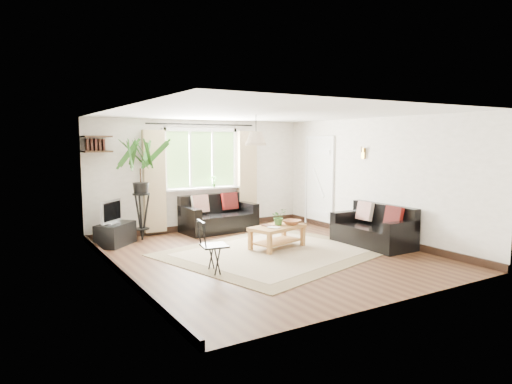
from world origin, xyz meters
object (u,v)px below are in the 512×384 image
coffee_table (277,237)px  folding_chair (214,247)px  sofa_back (219,214)px  palm_stand (141,189)px  tv_stand (116,234)px  sofa_right (373,226)px

coffee_table → folding_chair: 1.84m
sofa_back → palm_stand: size_ratio=0.79×
coffee_table → palm_stand: palm_stand is taller
tv_stand → palm_stand: size_ratio=0.39×
tv_stand → folding_chair: bearing=-116.6°
sofa_back → folding_chair: 3.13m
sofa_back → coffee_table: size_ratio=1.55×
coffee_table → folding_chair: folding_chair is taller
sofa_back → folding_chair: bearing=-122.2°
tv_stand → folding_chair: (0.80, -2.58, 0.19)m
coffee_table → palm_stand: bearing=133.4°
sofa_right → tv_stand: size_ratio=1.97×
sofa_right → folding_chair: size_ratio=1.94×
tv_stand → palm_stand: palm_stand is taller
sofa_right → tv_stand: sofa_right is taller
sofa_back → tv_stand: size_ratio=2.04×
coffee_table → folding_chair: bearing=-154.3°
sofa_right → tv_stand: 4.81m
sofa_right → sofa_back: bearing=-145.8°
tv_stand → folding_chair: 2.71m
sofa_right → palm_stand: palm_stand is taller
coffee_table → tv_stand: 3.03m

